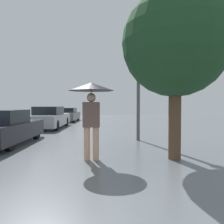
{
  "coord_description": "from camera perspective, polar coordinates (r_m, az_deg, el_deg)",
  "views": [
    {
      "loc": [
        0.54,
        -1.37,
        1.42
      ],
      "look_at": [
        0.62,
        4.25,
        1.25
      ],
      "focal_mm": 35.0,
      "sensor_mm": 36.0,
      "label": 1
    }
  ],
  "objects": [
    {
      "name": "pedestrian",
      "position": [
        5.64,
        -5.43,
        3.61
      ],
      "size": [
        1.16,
        1.16,
        2.0
      ],
      "color": "tan",
      "rests_on": "ground_plane"
    },
    {
      "name": "tree",
      "position": [
        6.15,
        16.24,
        16.69
      ],
      "size": [
        2.78,
        2.78,
        4.42
      ],
      "color": "brown",
      "rests_on": "ground_plane"
    },
    {
      "name": "parked_car_third",
      "position": [
        14.21,
        -15.97,
        -1.51
      ],
      "size": [
        1.69,
        4.58,
        1.34
      ],
      "color": "#9EA3A8",
      "rests_on": "ground_plane"
    },
    {
      "name": "parked_car_second",
      "position": [
        8.91,
        -26.92,
        -3.8
      ],
      "size": [
        1.86,
        3.96,
        1.25
      ],
      "color": "black",
      "rests_on": "ground_plane"
    },
    {
      "name": "parked_car_farthest",
      "position": [
        19.79,
        -11.71,
        -0.72
      ],
      "size": [
        1.82,
        4.26,
        1.18
      ],
      "color": "#4C514C",
      "rests_on": "ground_plane"
    },
    {
      "name": "street_lamp",
      "position": [
        8.96,
        6.91,
        9.08
      ],
      "size": [
        0.29,
        0.29,
        4.3
      ],
      "color": "#515456",
      "rests_on": "ground_plane"
    }
  ]
}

